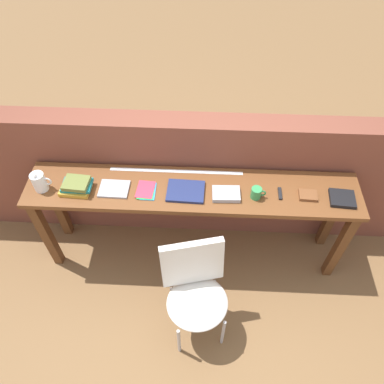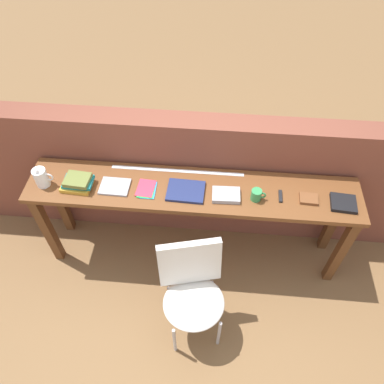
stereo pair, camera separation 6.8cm
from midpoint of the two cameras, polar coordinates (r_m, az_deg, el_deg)
The scene contains 15 objects.
ground_plane at distance 3.35m, azimuth 0.22°, elevation -13.30°, with size 40.00×40.00×0.00m, color brown.
brick_wall_back at distance 3.19m, azimuth 1.22°, elevation 2.16°, with size 6.00×0.20×1.25m, color brown.
sideboard at distance 2.88m, azimuth 0.76°, elevation -1.29°, with size 2.50×0.44×0.88m.
chair_white_moulded at distance 2.73m, azimuth 0.79°, elevation -14.61°, with size 0.53×0.54×0.89m.
pitcher_white at distance 2.95m, azimuth -21.36°, elevation 2.08°, with size 0.14×0.10×0.18m.
book_stack_leftmost at distance 2.87m, azimuth -16.43°, elevation 1.35°, with size 0.23×0.17×0.09m.
magazine_cycling at distance 2.83m, azimuth -11.00°, elevation 0.81°, with size 0.22×0.17×0.02m, color #9E9EA3.
pamphlet_pile_colourful at distance 2.78m, azimuth -6.24°, elevation 0.42°, with size 0.15×0.18×0.01m.
book_open_centre at distance 2.75m, azimuth -0.25°, elevation 0.14°, with size 0.27×0.21×0.02m, color navy.
book_grey_hardcover at distance 2.73m, azimuth 5.93°, elevation -0.47°, with size 0.20×0.14×0.04m, color #9E9EA3.
mug at distance 2.72m, azimuth 10.52°, elevation -0.45°, with size 0.11×0.08×0.09m.
multitool_folded at distance 2.80m, azimuth 14.00°, elevation -0.63°, with size 0.02×0.11×0.02m, color black.
leather_journal_brown at distance 2.84m, azimuth 18.02°, elevation -1.00°, with size 0.13×0.10×0.02m, color brown.
book_repair_rightmost at distance 2.90m, azimuth 22.70°, elevation -1.58°, with size 0.18×0.16×0.03m, color black.
ruler_metal_back_edge at distance 2.90m, azimuth -1.57°, elevation 3.25°, with size 1.03×0.03×0.00m, color silver.
Camera 2 is at (0.15, -1.50, 2.99)m, focal length 35.00 mm.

